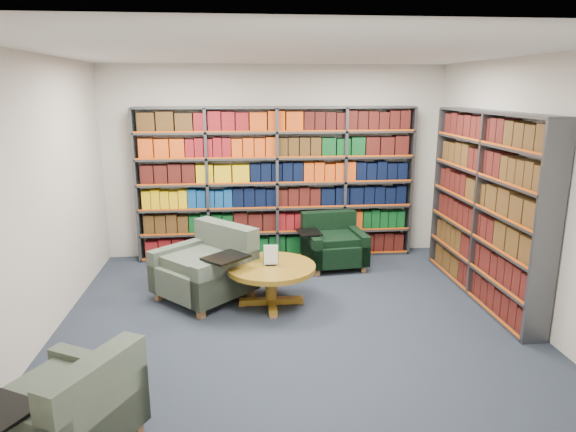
{
  "coord_description": "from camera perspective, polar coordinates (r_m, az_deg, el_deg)",
  "views": [
    {
      "loc": [
        -0.54,
        -5.04,
        2.47
      ],
      "look_at": [
        0.0,
        0.6,
        1.05
      ],
      "focal_mm": 32.0,
      "sensor_mm": 36.0,
      "label": 1
    }
  ],
  "objects": [
    {
      "name": "room_shell",
      "position": [
        5.18,
        0.64,
        2.16
      ],
      "size": [
        5.02,
        5.02,
        2.82
      ],
      "color": "black",
      "rests_on": "ground"
    },
    {
      "name": "bookshelf_back",
      "position": [
        7.52,
        -1.28,
        3.56
      ],
      "size": [
        4.0,
        0.28,
        2.2
      ],
      "color": "#47494F",
      "rests_on": "ground"
    },
    {
      "name": "bookshelf_right",
      "position": [
        6.48,
        21.08,
        0.9
      ],
      "size": [
        0.28,
        2.5,
        2.2
      ],
      "color": "#47494F",
      "rests_on": "ground"
    },
    {
      "name": "chair_teal_left",
      "position": [
        6.28,
        -8.65,
        -5.84
      ],
      "size": [
        1.33,
        1.33,
        0.86
      ],
      "color": "#061B30",
      "rests_on": "ground"
    },
    {
      "name": "chair_green_right",
      "position": [
        7.36,
        4.95,
        -3.18
      ],
      "size": [
        0.98,
        0.88,
        0.73
      ],
      "color": "black",
      "rests_on": "ground"
    },
    {
      "name": "chair_teal_front",
      "position": [
        4.04,
        -23.02,
        -19.56
      ],
      "size": [
        1.13,
        1.13,
        0.76
      ],
      "color": "#061B30",
      "rests_on": "ground"
    },
    {
      "name": "coffee_table",
      "position": [
        5.96,
        -1.9,
        -6.39
      ],
      "size": [
        1.03,
        1.03,
        0.73
      ],
      "color": "olive",
      "rests_on": "ground"
    }
  ]
}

